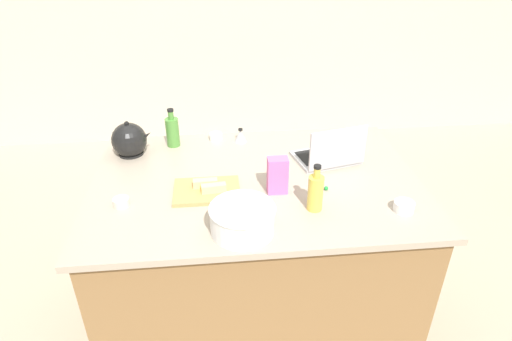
{
  "coord_description": "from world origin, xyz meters",
  "views": [
    {
      "loc": [
        -0.18,
        -1.75,
        1.98
      ],
      "look_at": [
        0.0,
        0.0,
        0.95
      ],
      "focal_mm": 30.56,
      "sensor_mm": 36.0,
      "label": 1
    }
  ],
  "objects_px": {
    "laptop": "(329,154)",
    "candy_bag": "(278,175)",
    "bottle_olive": "(172,131)",
    "kitchen_timer": "(241,136)",
    "mixing_bowl_large": "(242,218)",
    "bottle_oil": "(315,192)",
    "kettle": "(129,140)",
    "ramekin_wide": "(404,207)",
    "ramekin_small": "(121,202)",
    "cutting_board": "(207,191)",
    "ramekin_medium": "(216,137)",
    "butter_stick_right": "(205,183)",
    "butter_stick_left": "(214,188)"
  },
  "relations": [
    {
      "from": "laptop",
      "to": "candy_bag",
      "type": "distance_m",
      "value": 0.39
    },
    {
      "from": "bottle_olive",
      "to": "kitchen_timer",
      "type": "xyz_separation_m",
      "value": [
        0.37,
        0.01,
        -0.05
      ]
    },
    {
      "from": "mixing_bowl_large",
      "to": "kitchen_timer",
      "type": "xyz_separation_m",
      "value": [
        0.05,
        0.8,
        -0.02
      ]
    },
    {
      "from": "bottle_oil",
      "to": "bottle_olive",
      "type": "height_order",
      "value": "bottle_oil"
    },
    {
      "from": "bottle_olive",
      "to": "kettle",
      "type": "bearing_deg",
      "value": -159.92
    },
    {
      "from": "bottle_olive",
      "to": "ramekin_wide",
      "type": "xyz_separation_m",
      "value": [
        1.0,
        -0.72,
        -0.06
      ]
    },
    {
      "from": "bottle_oil",
      "to": "bottle_olive",
      "type": "relative_size",
      "value": 1.01
    },
    {
      "from": "ramekin_small",
      "to": "kitchen_timer",
      "type": "distance_m",
      "value": 0.8
    },
    {
      "from": "kettle",
      "to": "cutting_board",
      "type": "xyz_separation_m",
      "value": [
        0.39,
        -0.41,
        -0.07
      ]
    },
    {
      "from": "laptop",
      "to": "ramekin_medium",
      "type": "height_order",
      "value": "laptop"
    },
    {
      "from": "kettle",
      "to": "ramekin_medium",
      "type": "relative_size",
      "value": 2.96
    },
    {
      "from": "ramekin_medium",
      "to": "kitchen_timer",
      "type": "bearing_deg",
      "value": -15.64
    },
    {
      "from": "kettle",
      "to": "cutting_board",
      "type": "height_order",
      "value": "kettle"
    },
    {
      "from": "bottle_olive",
      "to": "cutting_board",
      "type": "bearing_deg",
      "value": -70.24
    },
    {
      "from": "bottle_olive",
      "to": "candy_bag",
      "type": "bearing_deg",
      "value": -46.28
    },
    {
      "from": "mixing_bowl_large",
      "to": "bottle_olive",
      "type": "relative_size",
      "value": 1.25
    },
    {
      "from": "ramekin_medium",
      "to": "butter_stick_right",
      "type": "bearing_deg",
      "value": -96.41
    },
    {
      "from": "kettle",
      "to": "candy_bag",
      "type": "relative_size",
      "value": 1.25
    },
    {
      "from": "mixing_bowl_large",
      "to": "ramekin_small",
      "type": "bearing_deg",
      "value": 155.77
    },
    {
      "from": "bottle_oil",
      "to": "ramekin_medium",
      "type": "xyz_separation_m",
      "value": [
        -0.4,
        0.71,
        -0.07
      ]
    },
    {
      "from": "bottle_oil",
      "to": "butter_stick_left",
      "type": "height_order",
      "value": "bottle_oil"
    },
    {
      "from": "bottle_oil",
      "to": "kitchen_timer",
      "type": "bearing_deg",
      "value": 111.49
    },
    {
      "from": "kitchen_timer",
      "to": "ramekin_wide",
      "type": "bearing_deg",
      "value": -48.81
    },
    {
      "from": "bottle_olive",
      "to": "ramekin_wide",
      "type": "distance_m",
      "value": 1.24
    },
    {
      "from": "butter_stick_left",
      "to": "ramekin_medium",
      "type": "xyz_separation_m",
      "value": [
        0.02,
        0.56,
        -0.02
      ]
    },
    {
      "from": "kettle",
      "to": "ramekin_small",
      "type": "bearing_deg",
      "value": -86.8
    },
    {
      "from": "cutting_board",
      "to": "butter_stick_left",
      "type": "height_order",
      "value": "butter_stick_left"
    },
    {
      "from": "candy_bag",
      "to": "bottle_olive",
      "type": "bearing_deg",
      "value": 133.72
    },
    {
      "from": "butter_stick_right",
      "to": "kitchen_timer",
      "type": "height_order",
      "value": "kitchen_timer"
    },
    {
      "from": "cutting_board",
      "to": "ramekin_small",
      "type": "height_order",
      "value": "ramekin_small"
    },
    {
      "from": "bottle_olive",
      "to": "laptop",
      "type": "bearing_deg",
      "value": -19.09
    },
    {
      "from": "ramekin_wide",
      "to": "kettle",
      "type": "bearing_deg",
      "value": 152.3
    },
    {
      "from": "butter_stick_left",
      "to": "kitchen_timer",
      "type": "bearing_deg",
      "value": 73.39
    },
    {
      "from": "butter_stick_right",
      "to": "ramekin_wide",
      "type": "bearing_deg",
      "value": -16.67
    },
    {
      "from": "mixing_bowl_large",
      "to": "ramekin_medium",
      "type": "distance_m",
      "value": 0.84
    },
    {
      "from": "bottle_oil",
      "to": "ramekin_small",
      "type": "distance_m",
      "value": 0.83
    },
    {
      "from": "butter_stick_right",
      "to": "kitchen_timer",
      "type": "xyz_separation_m",
      "value": [
        0.19,
        0.48,
        -0.0
      ]
    },
    {
      "from": "kettle",
      "to": "butter_stick_right",
      "type": "distance_m",
      "value": 0.55
    },
    {
      "from": "cutting_board",
      "to": "ramekin_wide",
      "type": "xyz_separation_m",
      "value": [
        0.83,
        -0.23,
        0.01
      ]
    },
    {
      "from": "ramekin_medium",
      "to": "ramekin_small",
      "type": "bearing_deg",
      "value": -124.6
    },
    {
      "from": "kettle",
      "to": "ramekin_wide",
      "type": "distance_m",
      "value": 1.38
    },
    {
      "from": "bottle_olive",
      "to": "butter_stick_right",
      "type": "relative_size",
      "value": 1.92
    },
    {
      "from": "bottle_oil",
      "to": "butter_stick_right",
      "type": "height_order",
      "value": "bottle_oil"
    },
    {
      "from": "bottle_olive",
      "to": "candy_bag",
      "type": "relative_size",
      "value": 1.24
    },
    {
      "from": "candy_bag",
      "to": "ramekin_small",
      "type": "bearing_deg",
      "value": -176.44
    },
    {
      "from": "butter_stick_left",
      "to": "ramekin_wide",
      "type": "height_order",
      "value": "butter_stick_left"
    },
    {
      "from": "ramekin_small",
      "to": "ramekin_medium",
      "type": "height_order",
      "value": "same"
    },
    {
      "from": "butter_stick_right",
      "to": "ramekin_medium",
      "type": "height_order",
      "value": "butter_stick_right"
    },
    {
      "from": "kettle",
      "to": "laptop",
      "type": "bearing_deg",
      "value": -10.98
    },
    {
      "from": "laptop",
      "to": "butter_stick_right",
      "type": "bearing_deg",
      "value": -162.55
    }
  ]
}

